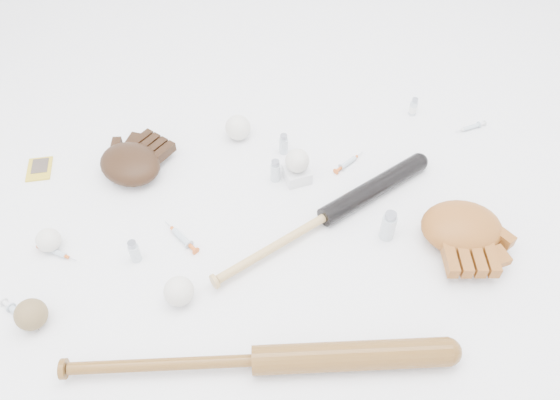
{
  "coord_description": "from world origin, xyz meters",
  "views": [
    {
      "loc": [
        0.01,
        -1.0,
        1.21
      ],
      "look_at": [
        0.05,
        0.02,
        0.06
      ],
      "focal_mm": 35.0,
      "sensor_mm": 36.0,
      "label": 1
    }
  ],
  "objects_px": {
    "glove_dark": "(130,164)",
    "pedestal": "(297,174)",
    "bat_wood": "(256,360)",
    "bat_dark": "(326,217)"
  },
  "relations": [
    {
      "from": "glove_dark",
      "to": "pedestal",
      "type": "relative_size",
      "value": 3.15
    },
    {
      "from": "bat_wood",
      "to": "glove_dark",
      "type": "distance_m",
      "value": 0.75
    },
    {
      "from": "bat_dark",
      "to": "pedestal",
      "type": "relative_size",
      "value": 10.5
    },
    {
      "from": "bat_dark",
      "to": "pedestal",
      "type": "xyz_separation_m",
      "value": [
        -0.07,
        0.18,
        -0.01
      ]
    },
    {
      "from": "bat_dark",
      "to": "glove_dark",
      "type": "distance_m",
      "value": 0.62
    },
    {
      "from": "glove_dark",
      "to": "pedestal",
      "type": "distance_m",
      "value": 0.51
    },
    {
      "from": "glove_dark",
      "to": "bat_wood",
      "type": "bearing_deg",
      "value": -21.91
    },
    {
      "from": "bat_dark",
      "to": "glove_dark",
      "type": "height_order",
      "value": "glove_dark"
    },
    {
      "from": "bat_dark",
      "to": "bat_wood",
      "type": "xyz_separation_m",
      "value": [
        -0.2,
        -0.43,
        0.01
      ]
    },
    {
      "from": "bat_dark",
      "to": "glove_dark",
      "type": "relative_size",
      "value": 3.33
    }
  ]
}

